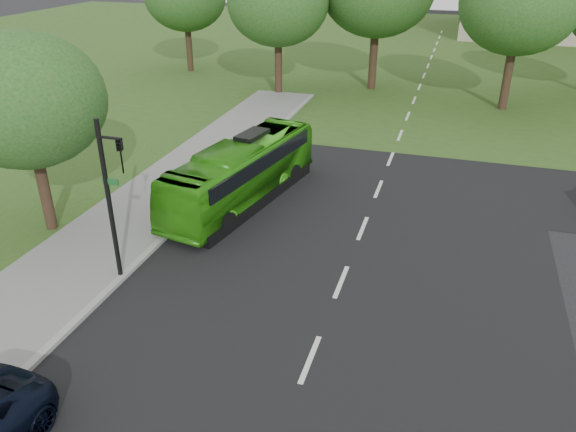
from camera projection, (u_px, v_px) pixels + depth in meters
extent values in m
plane|color=black|center=(327.00, 317.00, 17.07)|extent=(160.00, 160.00, 0.00)
cube|color=black|center=(404.00, 125.00, 34.14)|extent=(14.00, 120.00, 0.01)
cube|color=black|center=(390.00, 159.00, 29.01)|extent=(80.00, 12.00, 0.01)
cube|color=silver|center=(393.00, 152.00, 29.86)|extent=(0.15, 90.00, 0.01)
cube|color=gray|center=(18.00, 378.00, 14.63)|extent=(0.25, 60.00, 0.15)
cube|color=#2F511B|center=(434.00, 52.00, 55.47)|extent=(120.00, 60.00, 0.01)
cylinder|color=black|center=(278.00, 69.00, 40.15)|extent=(0.53, 0.53, 3.51)
ellipsoid|color=#194B19|center=(278.00, 2.00, 38.11)|extent=(6.97, 6.97, 5.92)
cylinder|color=black|center=(373.00, 62.00, 41.43)|extent=(0.59, 0.59, 3.89)
cylinder|color=black|center=(507.00, 81.00, 36.52)|extent=(0.55, 0.55, 3.69)
ellipsoid|color=#194B19|center=(520.00, 3.00, 34.37)|extent=(7.33, 7.33, 6.23)
cylinder|color=black|center=(189.00, 50.00, 47.05)|extent=(0.51, 0.51, 3.38)
cylinder|color=black|center=(45.00, 195.00, 21.60)|extent=(0.43, 0.43, 2.86)
ellipsoid|color=#194B19|center=(25.00, 100.00, 19.93)|extent=(5.69, 5.69, 4.83)
imported|color=#349E15|center=(242.00, 172.00, 23.96)|extent=(3.93, 9.69, 2.63)
cylinder|color=black|center=(109.00, 204.00, 17.77)|extent=(0.16, 0.16, 5.56)
cylinder|color=black|center=(110.00, 138.00, 16.67)|extent=(0.78, 0.09, 0.09)
imported|color=black|center=(121.00, 156.00, 16.84)|extent=(0.23, 0.26, 1.11)
cube|color=#195926|center=(111.00, 182.00, 17.38)|extent=(0.56, 0.04, 0.20)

